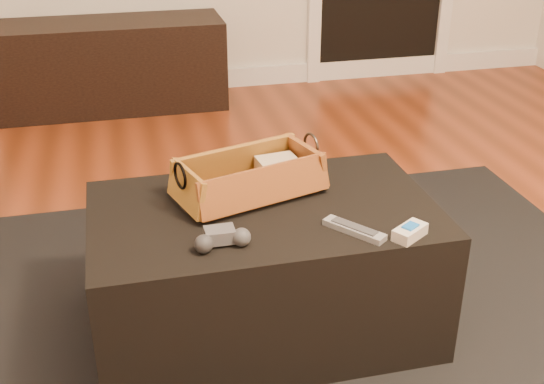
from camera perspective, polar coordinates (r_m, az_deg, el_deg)
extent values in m
cube|color=brown|center=(2.03, 2.22, -15.46)|extent=(5.00, 5.50, 0.01)
cube|color=white|center=(4.40, -7.43, 9.20)|extent=(5.00, 0.04, 0.12)
cube|color=black|center=(4.11, -13.26, 10.28)|extent=(1.28, 0.45, 0.50)
cube|color=black|center=(2.16, -0.34, -12.01)|extent=(2.60, 2.00, 0.01)
cube|color=black|center=(2.08, -0.67, -6.50)|extent=(1.00, 0.60, 0.42)
cube|color=black|center=(2.01, -2.24, 0.16)|extent=(0.23, 0.14, 0.02)
cube|color=tan|center=(2.10, 0.41, 2.03)|extent=(0.13, 0.10, 0.07)
cube|color=#945021|center=(2.04, -1.91, -0.03)|extent=(0.42, 0.28, 0.02)
cube|color=#A66F25|center=(2.10, -3.21, 2.54)|extent=(0.41, 0.16, 0.11)
cube|color=brown|center=(1.94, -0.56, 0.53)|extent=(0.41, 0.16, 0.11)
cube|color=#9F5324|center=(2.11, 2.88, 2.74)|extent=(0.10, 0.21, 0.11)
cube|color=#B07827|center=(1.94, -7.17, 0.28)|extent=(0.10, 0.21, 0.11)
torus|color=#352B23|center=(2.10, 3.29, 3.94)|extent=(0.03, 0.08, 0.08)
torus|color=black|center=(1.91, -7.70, 1.36)|extent=(0.03, 0.08, 0.08)
cube|color=#424245|center=(1.79, -4.39, -3.60)|extent=(0.08, 0.06, 0.04)
sphere|color=#272729|center=(1.76, -5.73, -4.36)|extent=(0.06, 0.06, 0.05)
sphere|color=#353638|center=(1.78, -2.56, -3.80)|extent=(0.06, 0.06, 0.05)
cube|color=gray|center=(1.85, 6.90, -3.15)|extent=(0.14, 0.17, 0.02)
cube|color=#343436|center=(1.85, 6.91, -2.87)|extent=(0.10, 0.12, 0.00)
cube|color=beige|center=(1.85, 11.46, -3.31)|extent=(0.11, 0.10, 0.03)
cube|color=blue|center=(1.84, 11.51, -2.82)|extent=(0.05, 0.05, 0.01)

